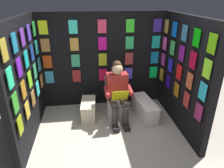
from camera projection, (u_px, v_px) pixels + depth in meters
ground_plane at (116, 166)px, 3.01m from camera, size 30.00×30.00×0.00m
display_wall_back at (102, 60)px, 4.40m from camera, size 2.70×0.14×2.02m
display_wall_left at (183, 74)px, 3.64m from camera, size 0.14×1.93×2.02m
display_wall_right at (25, 82)px, 3.31m from camera, size 0.14×1.93×2.02m
toilet at (116, 100)px, 4.21m from camera, size 0.41×0.56×0.77m
person_reading at (118, 92)px, 3.89m from camera, size 0.53×0.69×1.19m
comic_longbox_near at (89, 109)px, 4.15m from camera, size 0.32×0.62×0.35m
comic_longbox_far at (145, 109)px, 4.16m from camera, size 0.39×0.84×0.36m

